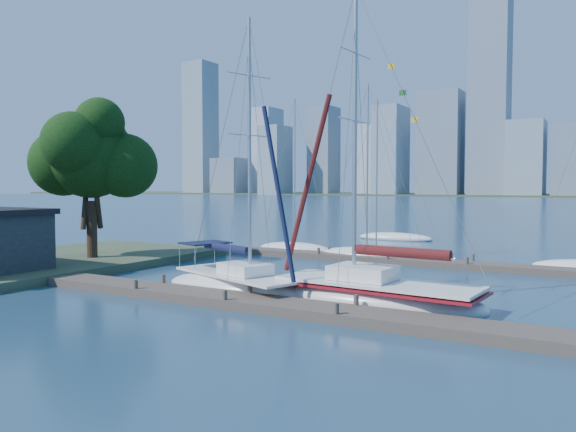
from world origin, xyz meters
The scene contains 11 objects.
ground centered at (0.00, 0.00, 0.00)m, with size 700.00×700.00×0.00m, color #18334D.
near_dock centered at (0.00, 0.00, 0.20)m, with size 26.00×2.00×0.40m, color #473D34.
far_dock centered at (2.00, 16.00, 0.18)m, with size 30.00×1.80×0.36m, color #473D34.
shore centered at (-17.00, 3.00, 0.25)m, with size 12.00×22.00×0.50m, color #38472D.
tree centered at (-15.06, 5.25, 7.09)m, with size 7.67×7.01×10.44m.
sailboat_navy centered at (-1.60, 2.27, 1.06)m, with size 8.41×5.11×13.10m.
sailboat_maroon centered at (5.13, 2.69, 1.02)m, with size 9.34×3.65×13.88m.
bg_boat_0 centered at (-7.67, 18.29, 0.26)m, with size 6.32×2.64×12.02m.
bg_boat_1 centered at (-1.22, 17.10, 0.27)m, with size 7.29×3.44×12.39m.
bg_boat_2 centered at (-0.49, 17.00, 0.23)m, with size 6.65×3.01×11.22m.
bg_boat_6 centered at (-4.22, 31.35, 0.24)m, with size 7.38×4.66×11.64m.
Camera 1 is at (13.63, -19.08, 5.00)m, focal length 35.00 mm.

